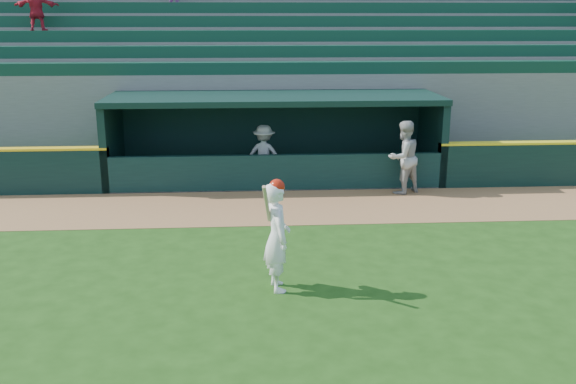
# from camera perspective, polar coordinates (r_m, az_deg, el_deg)

# --- Properties ---
(ground) EXTENTS (120.00, 120.00, 0.00)m
(ground) POSITION_cam_1_polar(r_m,az_deg,el_deg) (11.47, 0.51, -8.41)
(ground) COLOR #1C4110
(ground) RESTS_ON ground
(warning_track) EXTENTS (40.00, 3.00, 0.01)m
(warning_track) POSITION_cam_1_polar(r_m,az_deg,el_deg) (16.06, -0.75, -1.33)
(warning_track) COLOR olive
(warning_track) RESTS_ON ground
(dugout_player_front) EXTENTS (1.19, 1.10, 1.97)m
(dugout_player_front) POSITION_cam_1_polar(r_m,az_deg,el_deg) (17.39, 10.23, 3.05)
(dugout_player_front) COLOR #A5A49F
(dugout_player_front) RESTS_ON ground
(dugout_player_inside) EXTENTS (1.19, 0.83, 1.69)m
(dugout_player_inside) POSITION_cam_1_polar(r_m,az_deg,el_deg) (18.13, -2.14, 3.34)
(dugout_player_inside) COLOR #AAABA5
(dugout_player_inside) RESTS_ON ground
(dugout) EXTENTS (9.40, 2.80, 2.46)m
(dugout) POSITION_cam_1_polar(r_m,az_deg,el_deg) (18.77, -1.24, 5.36)
(dugout) COLOR slate
(dugout) RESTS_ON ground
(stands) EXTENTS (34.50, 6.25, 7.53)m
(stands) POSITION_cam_1_polar(r_m,az_deg,el_deg) (23.16, -1.77, 9.87)
(stands) COLOR slate
(stands) RESTS_ON ground
(batter_at_plate) EXTENTS (0.57, 0.86, 2.00)m
(batter_at_plate) POSITION_cam_1_polar(r_m,az_deg,el_deg) (11.04, -0.98, -3.85)
(batter_at_plate) COLOR white
(batter_at_plate) RESTS_ON ground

